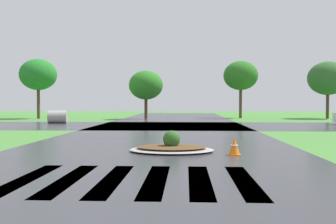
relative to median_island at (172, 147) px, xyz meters
name	(u,v)px	position (x,y,z in m)	size (l,w,h in m)	color
asphalt_roadway	(154,150)	(-0.61, 0.45, -0.13)	(9.90, 80.00, 0.01)	#35353A
asphalt_cross_road	(170,126)	(-0.61, 13.00, -0.13)	(90.00, 8.91, 0.01)	#35353A
crosswalk_stripes	(134,180)	(-0.61, -4.48, -0.13)	(4.95, 3.36, 0.01)	white
median_island	(172,147)	(0.00, 0.00, 0.00)	(2.73, 2.02, 0.68)	#9E9B93
drainage_pipe_stack	(58,117)	(-9.06, 15.50, 0.33)	(1.47, 1.14, 0.94)	#9E9B93
traffic_cone	(234,147)	(1.92, -0.73, 0.12)	(0.36, 0.36, 0.54)	orange
background_treeline	(111,77)	(-6.75, 24.13, 3.84)	(39.73, 6.53, 6.16)	#4C3823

